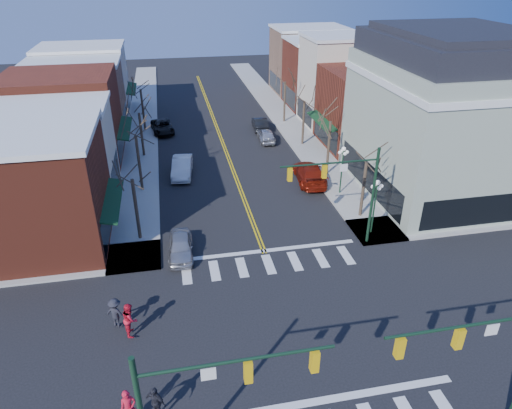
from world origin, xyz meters
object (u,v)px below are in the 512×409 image
lamppost_midblock (342,162)px  car_right_near (310,173)px  car_left_mid (182,167)px  victorian_corner (446,115)px  lamppost_corner (376,198)px  pedestrian_dark_b (116,313)px  pedestrian_dark_a (155,402)px  car_left_far (162,127)px  pedestrian_red_b (130,319)px  car_left_near (181,247)px  car_right_far (260,124)px  car_right_mid (266,135)px  pedestrian_red_a (129,408)px

lamppost_midblock → car_right_near: bearing=121.7°
car_left_mid → victorian_corner: bearing=-11.8°
lamppost_corner → pedestrian_dark_b: (-17.57, -6.43, -1.91)m
pedestrian_dark_a → pedestrian_dark_b: (-2.07, 6.10, 0.04)m
victorian_corner → car_right_near: (-10.10, 3.42, -5.82)m
lamppost_corner → car_right_near: size_ratio=0.75×
car_left_far → pedestrian_dark_b: bearing=-102.5°
pedestrian_red_b → pedestrian_dark_b: (-0.79, 0.72, -0.08)m
car_left_near → pedestrian_dark_b: (-3.75, -6.34, 0.36)m
car_left_far → car_right_far: bearing=-13.2°
car_right_near → lamppost_midblock: bearing=127.1°
pedestrian_red_b → car_left_far: bearing=-5.9°
car_left_mid → car_right_near: bearing=-11.5°
lamppost_corner → lamppost_midblock: (0.00, 6.50, 0.00)m
car_right_near → car_right_far: 15.01m
car_left_near → car_right_mid: (10.42, 20.48, 0.01)m
car_right_near → pedestrian_dark_b: size_ratio=3.21×
car_left_near → car_left_far: size_ratio=0.83×
car_left_mid → car_left_near: bearing=-86.9°
lamppost_midblock → pedestrian_red_a: 25.42m
car_right_near → pedestrian_dark_b: pedestrian_dark_b is taller
pedestrian_dark_a → pedestrian_dark_b: bearing=145.5°
car_left_near → pedestrian_dark_b: size_ratio=2.26×
lamppost_midblock → car_left_mid: size_ratio=0.88×
pedestrian_red_b → pedestrian_dark_b: bearing=45.7°
lamppost_corner → pedestrian_red_b: bearing=-156.9°
car_left_mid → pedestrian_dark_b: 20.07m
pedestrian_dark_a → car_right_far: bearing=108.5°
pedestrian_dark_b → car_right_near: bearing=-109.0°
car_left_near → lamppost_midblock: bearing=27.8°
lamppost_corner → car_right_mid: 20.79m
pedestrian_red_a → pedestrian_red_b: 5.50m
car_right_mid → pedestrian_dark_a: bearing=73.3°
lamppost_midblock → pedestrian_dark_b: (-17.57, -12.93, -1.91)m
lamppost_corner → car_left_mid: (-13.00, 13.10, -2.15)m
lamppost_midblock → car_right_mid: 14.47m
car_left_near → pedestrian_dark_a: 12.56m
victorian_corner → car_right_far: bearing=122.3°
lamppost_corner → car_left_far: 29.52m
car_left_far → car_right_near: bearing=-58.7°
car_right_mid → car_left_mid: bearing=40.7°
victorian_corner → lamppost_midblock: (-8.30, 0.50, -3.70)m
victorian_corner → pedestrian_dark_a: victorian_corner is taller
victorian_corner → car_left_mid: victorian_corner is taller
car_left_near → pedestrian_red_b: 7.66m
car_right_near → car_right_far: (-1.49, 14.93, -0.12)m
car_left_mid → pedestrian_dark_b: pedestrian_dark_b is taller
car_right_far → pedestrian_red_a: (-13.32, -37.00, 0.36)m
car_right_mid → pedestrian_red_a: 35.58m
lamppost_corner → car_left_far: (-14.60, 25.55, -2.28)m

